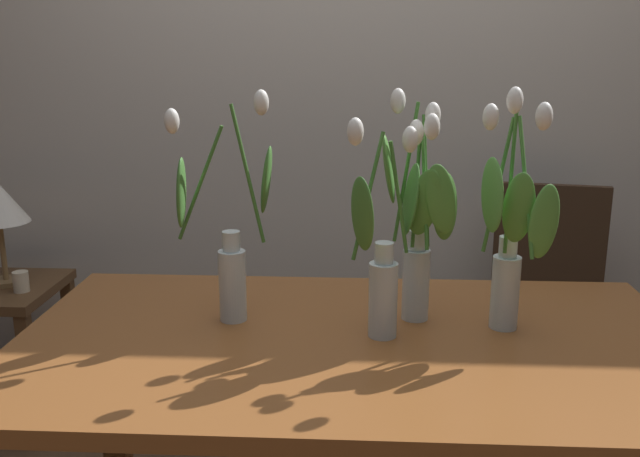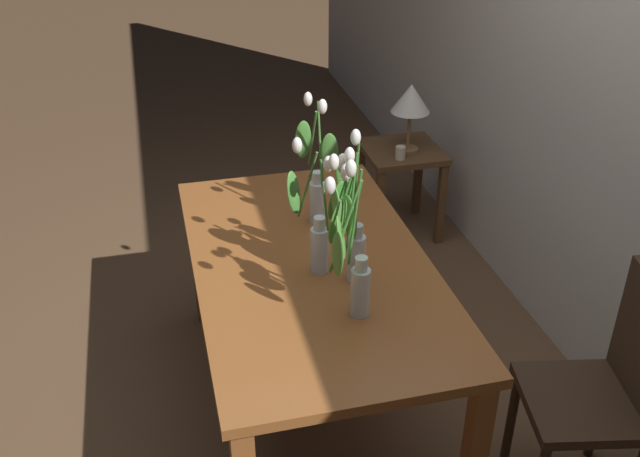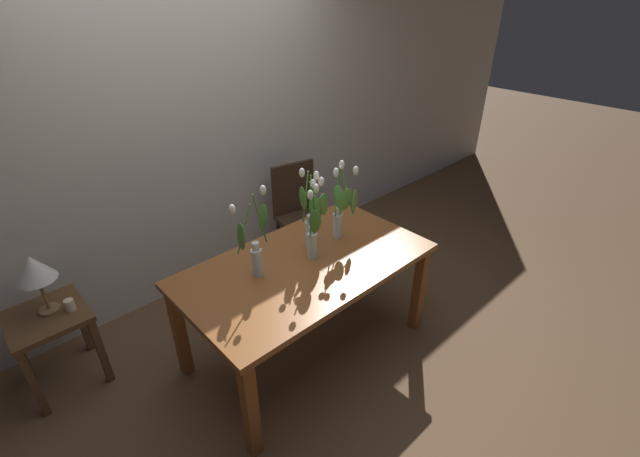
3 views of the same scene
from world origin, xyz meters
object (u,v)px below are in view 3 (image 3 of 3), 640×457
tulip_vase_0 (255,249)px  tulip_vase_1 (313,234)px  dining_chair (299,210)px  tulip_vase_3 (313,216)px  side_table (51,329)px  dining_table (306,274)px  pillar_candle (70,305)px  table_lamp (34,270)px  tulip_vase_2 (341,212)px

tulip_vase_0 → tulip_vase_1: 0.39m
dining_chair → tulip_vase_1: bearing=-125.4°
tulip_vase_3 → tulip_vase_1: bearing=-132.3°
tulip_vase_1 → side_table: bearing=148.9°
dining_table → pillar_candle: bearing=146.4°
pillar_candle → dining_table: bearing=-33.6°
dining_chair → pillar_candle: bearing=-177.4°
tulip_vase_0 → side_table: 1.38m
tulip_vase_0 → table_lamp: 1.27m
dining_table → tulip_vase_3: size_ratio=2.79×
tulip_vase_2 → pillar_candle: (-1.57, 0.75, -0.36)m
dining_chair → tulip_vase_2: bearing=-111.6°
tulip_vase_1 → dining_table: bearing=-172.1°
tulip_vase_1 → dining_chair: size_ratio=0.56×
tulip_vase_3 → table_lamp: 1.66m
tulip_vase_1 → side_table: tulip_vase_1 is taller
dining_chair → side_table: (-2.04, -0.03, -0.09)m
tulip_vase_2 → pillar_candle: tulip_vase_2 is taller
tulip_vase_3 → side_table: (-1.50, 0.76, -0.54)m
table_lamp → tulip_vase_1: bearing=-32.4°
dining_chair → dining_table: bearing=-128.0°
tulip_vase_2 → pillar_candle: bearing=154.6°
table_lamp → pillar_candle: size_ratio=5.31×
dining_table → dining_chair: (0.70, 0.89, -0.12)m
side_table → tulip_vase_2: bearing=-25.4°
tulip_vase_1 → pillar_candle: bearing=148.2°
dining_table → tulip_vase_0: tulip_vase_0 is taller
tulip_vase_3 → table_lamp: size_ratio=1.44×
dining_table → tulip_vase_1: bearing=7.9°
pillar_candle → tulip_vase_0: bearing=-38.0°
tulip_vase_3 → table_lamp: bearing=152.0°
tulip_vase_0 → side_table: (-1.03, 0.76, -0.50)m
tulip_vase_1 → table_lamp: (-1.38, 0.87, -0.06)m
dining_table → side_table: 1.61m
tulip_vase_1 → tulip_vase_3: bearing=47.7°
tulip_vase_2 → side_table: bearing=154.6°
dining_table → tulip_vase_2: tulip_vase_2 is taller
side_table → tulip_vase_3: bearing=-26.8°
tulip_vase_3 → tulip_vase_2: bearing=-14.1°
table_lamp → pillar_candle: 0.30m
tulip_vase_3 → pillar_candle: 1.58m
tulip_vase_3 → dining_chair: (0.54, 0.78, -0.45)m
dining_table → side_table: (-1.34, 0.86, -0.22)m
dining_chair → table_lamp: 2.03m
tulip_vase_1 → table_lamp: tulip_vase_1 is taller
tulip_vase_2 → tulip_vase_3: tulip_vase_2 is taller
dining_table → table_lamp: bearing=146.0°
tulip_vase_0 → pillar_candle: tulip_vase_0 is taller
tulip_vase_1 → side_table: 1.72m
tulip_vase_3 → dining_chair: bearing=55.5°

